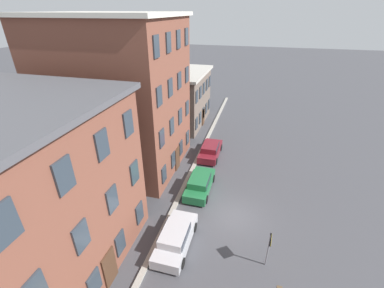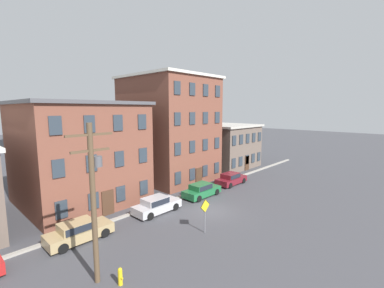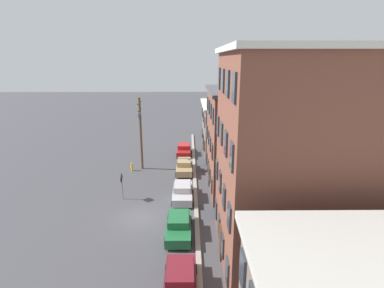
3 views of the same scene
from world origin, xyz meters
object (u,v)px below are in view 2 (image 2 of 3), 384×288
object	(u,v)px
car_tan	(79,231)
car_silver	(156,204)
car_maroon	(231,178)
utility_pole	(94,195)
caution_sign	(205,210)
fire_hydrant	(120,276)
car_green	(201,190)

from	to	relation	value
car_tan	car_silver	distance (m)	6.92
car_maroon	utility_pole	distance (m)	20.89
car_maroon	caution_sign	xyz separation A→B (m)	(-11.72, -5.75, 1.00)
caution_sign	fire_hydrant	distance (m)	7.58
car_green	caution_sign	xyz separation A→B (m)	(-5.88, -5.47, 1.00)
car_maroon	car_silver	bearing A→B (deg)	-179.41
car_green	car_maroon	distance (m)	5.85
fire_hydrant	car_maroon	bearing A→B (deg)	18.02
fire_hydrant	utility_pole	bearing A→B (deg)	120.97
car_tan	car_green	size ratio (longest dim) A/B	1.00
car_tan	car_green	distance (m)	12.86
car_green	utility_pole	bearing A→B (deg)	-160.91
caution_sign	car_green	bearing A→B (deg)	42.93
car_tan	utility_pole	bearing A→B (deg)	-102.70
car_green	fire_hydrant	world-z (taller)	car_green
car_maroon	car_green	bearing A→B (deg)	-177.27
utility_pole	fire_hydrant	distance (m)	4.51
car_silver	car_maroon	world-z (taller)	same
car_silver	car_green	distance (m)	5.95
fire_hydrant	car_tan	bearing A→B (deg)	85.62
car_silver	utility_pole	xyz separation A→B (m)	(-8.06, -5.00, 4.05)
car_silver	caution_sign	xyz separation A→B (m)	(0.07, -5.63, 1.00)
caution_sign	utility_pole	xyz separation A→B (m)	(-8.12, 0.62, 3.06)
car_green	caution_sign	bearing A→B (deg)	-137.07
caution_sign	utility_pole	world-z (taller)	utility_pole
utility_pole	car_silver	bearing A→B (deg)	31.84
car_green	fire_hydrant	bearing A→B (deg)	-155.91
caution_sign	utility_pole	bearing A→B (deg)	175.61
car_silver	car_green	bearing A→B (deg)	-1.51
car_green	fire_hydrant	size ratio (longest dim) A/B	4.58
caution_sign	car_silver	bearing A→B (deg)	90.67
car_green	fire_hydrant	xyz separation A→B (m)	(-13.33, -5.96, -0.27)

